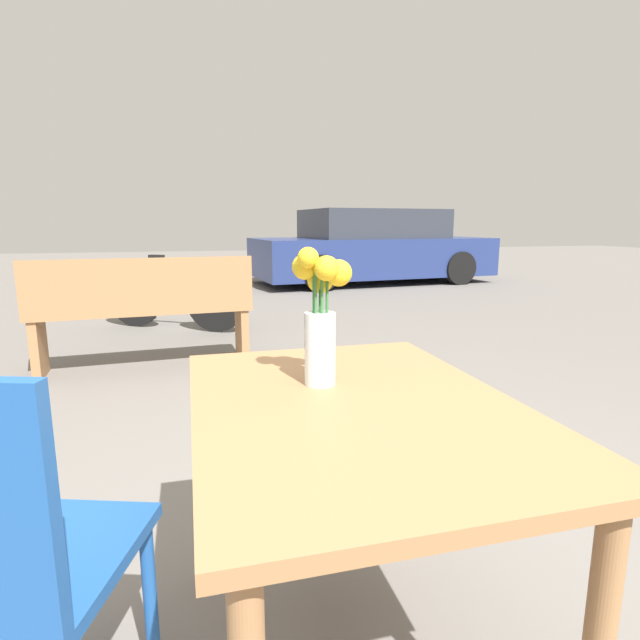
# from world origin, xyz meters

# --- Properties ---
(table_front) EXTENTS (0.71, 0.98, 0.70)m
(table_front) POSITION_xyz_m (0.00, -0.00, 0.60)
(table_front) COLOR #9E7047
(table_front) RESTS_ON ground_plane
(flower_vase) EXTENTS (0.13, 0.13, 0.33)m
(flower_vase) POSITION_xyz_m (-0.04, 0.13, 0.87)
(flower_vase) COLOR silver
(flower_vase) RESTS_ON table_front
(bench_near) EXTENTS (1.61, 0.46, 0.85)m
(bench_near) POSITION_xyz_m (-0.66, 2.87, 0.46)
(bench_near) COLOR #9E7047
(bench_near) RESTS_ON ground_plane
(bicycle) EXTENTS (1.41, 0.90, 0.77)m
(bicycle) POSITION_xyz_m (-0.48, 4.36, 0.35)
(bicycle) COLOR black
(bicycle) RESTS_ON ground_plane
(parked_car) EXTENTS (4.50, 2.24, 1.35)m
(parked_car) POSITION_xyz_m (3.04, 7.86, 0.64)
(parked_car) COLOR navy
(parked_car) RESTS_ON ground_plane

